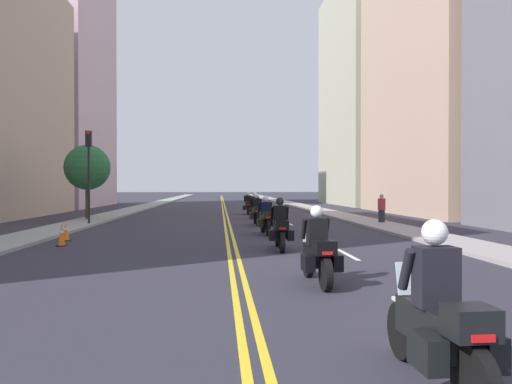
{
  "coord_description": "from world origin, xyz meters",
  "views": [
    {
      "loc": [
        -0.41,
        -0.07,
        1.99
      ],
      "look_at": [
        1.37,
        23.62,
        1.74
      ],
      "focal_mm": 34.26,
      "sensor_mm": 36.0,
      "label": 1
    }
  ],
  "objects_px": {
    "street_tree_0": "(87,168)",
    "motorcycle_4": "(256,212)",
    "motorcycle_3": "(266,219)",
    "motorcycle_1": "(318,253)",
    "motorcycle_2": "(280,229)",
    "traffic_cone_0": "(66,232)",
    "traffic_cone_1": "(61,235)",
    "motorcycle_0": "(439,322)",
    "traffic_light_near": "(89,160)",
    "motorcycle_6": "(248,205)",
    "pedestrian_0": "(382,209)",
    "motorcycle_5": "(255,208)"
  },
  "relations": [
    {
      "from": "motorcycle_1",
      "to": "pedestrian_0",
      "type": "relative_size",
      "value": 1.32
    },
    {
      "from": "motorcycle_1",
      "to": "traffic_light_near",
      "type": "relative_size",
      "value": 0.44
    },
    {
      "from": "motorcycle_3",
      "to": "motorcycle_6",
      "type": "height_order",
      "value": "motorcycle_6"
    },
    {
      "from": "traffic_light_near",
      "to": "motorcycle_3",
      "type": "bearing_deg",
      "value": -31.72
    },
    {
      "from": "pedestrian_0",
      "to": "motorcycle_2",
      "type": "bearing_deg",
      "value": -156.19
    },
    {
      "from": "motorcycle_4",
      "to": "traffic_cone_0",
      "type": "relative_size",
      "value": 3.13
    },
    {
      "from": "motorcycle_4",
      "to": "traffic_light_near",
      "type": "bearing_deg",
      "value": 176.47
    },
    {
      "from": "motorcycle_2",
      "to": "traffic_cone_0",
      "type": "relative_size",
      "value": 3.22
    },
    {
      "from": "motorcycle_1",
      "to": "traffic_light_near",
      "type": "xyz_separation_m",
      "value": [
        -8.67,
        15.78,
        2.7
      ]
    },
    {
      "from": "motorcycle_2",
      "to": "motorcycle_5",
      "type": "xyz_separation_m",
      "value": [
        0.29,
        15.23,
        0.02
      ]
    },
    {
      "from": "motorcycle_1",
      "to": "traffic_cone_0",
      "type": "relative_size",
      "value": 3.09
    },
    {
      "from": "motorcycle_3",
      "to": "motorcycle_5",
      "type": "distance_m",
      "value": 10.26
    },
    {
      "from": "motorcycle_3",
      "to": "street_tree_0",
      "type": "relative_size",
      "value": 0.48
    },
    {
      "from": "motorcycle_2",
      "to": "motorcycle_4",
      "type": "relative_size",
      "value": 1.03
    },
    {
      "from": "motorcycle_1",
      "to": "traffic_cone_1",
      "type": "relative_size",
      "value": 2.84
    },
    {
      "from": "street_tree_0",
      "to": "motorcycle_1",
      "type": "bearing_deg",
      "value": -63.45
    },
    {
      "from": "motorcycle_6",
      "to": "street_tree_0",
      "type": "xyz_separation_m",
      "value": [
        -9.77,
        -6.11,
        2.46
      ]
    },
    {
      "from": "motorcycle_2",
      "to": "traffic_cone_0",
      "type": "bearing_deg",
      "value": 159.15
    },
    {
      "from": "pedestrian_0",
      "to": "motorcycle_6",
      "type": "bearing_deg",
      "value": 90.17
    },
    {
      "from": "motorcycle_1",
      "to": "motorcycle_5",
      "type": "xyz_separation_m",
      "value": [
        0.21,
        20.72,
        0.02
      ]
    },
    {
      "from": "motorcycle_0",
      "to": "traffic_cone_0",
      "type": "xyz_separation_m",
      "value": [
        -7.79,
        13.8,
        -0.33
      ]
    },
    {
      "from": "traffic_cone_0",
      "to": "motorcycle_1",
      "type": "bearing_deg",
      "value": -48.51
    },
    {
      "from": "motorcycle_3",
      "to": "traffic_cone_1",
      "type": "relative_size",
      "value": 2.84
    },
    {
      "from": "pedestrian_0",
      "to": "motorcycle_0",
      "type": "bearing_deg",
      "value": -139.66
    },
    {
      "from": "motorcycle_4",
      "to": "pedestrian_0",
      "type": "height_order",
      "value": "motorcycle_4"
    },
    {
      "from": "motorcycle_2",
      "to": "traffic_light_near",
      "type": "bearing_deg",
      "value": 131.63
    },
    {
      "from": "motorcycle_3",
      "to": "motorcycle_2",
      "type": "bearing_deg",
      "value": -93.48
    },
    {
      "from": "motorcycle_3",
      "to": "motorcycle_5",
      "type": "xyz_separation_m",
      "value": [
        0.27,
        10.26,
        0.02
      ]
    },
    {
      "from": "street_tree_0",
      "to": "motorcycle_2",
      "type": "bearing_deg",
      "value": -55.38
    },
    {
      "from": "motorcycle_5",
      "to": "motorcycle_3",
      "type": "bearing_deg",
      "value": -88.35
    },
    {
      "from": "traffic_cone_1",
      "to": "motorcycle_1",
      "type": "bearing_deg",
      "value": -44.0
    },
    {
      "from": "motorcycle_5",
      "to": "pedestrian_0",
      "type": "distance_m",
      "value": 8.28
    },
    {
      "from": "motorcycle_1",
      "to": "motorcycle_6",
      "type": "distance_m",
      "value": 25.53
    },
    {
      "from": "motorcycle_6",
      "to": "traffic_cone_1",
      "type": "height_order",
      "value": "motorcycle_6"
    },
    {
      "from": "motorcycle_1",
      "to": "pedestrian_0",
      "type": "bearing_deg",
      "value": 64.18
    },
    {
      "from": "pedestrian_0",
      "to": "motorcycle_4",
      "type": "bearing_deg",
      "value": 147.74
    },
    {
      "from": "motorcycle_4",
      "to": "motorcycle_6",
      "type": "bearing_deg",
      "value": 88.32
    },
    {
      "from": "motorcycle_0",
      "to": "traffic_light_near",
      "type": "relative_size",
      "value": 0.45
    },
    {
      "from": "traffic_light_near",
      "to": "pedestrian_0",
      "type": "distance_m",
      "value": 15.43
    },
    {
      "from": "motorcycle_4",
      "to": "traffic_cone_1",
      "type": "distance_m",
      "value": 11.02
    },
    {
      "from": "traffic_cone_1",
      "to": "motorcycle_0",
      "type": "bearing_deg",
      "value": -58.64
    },
    {
      "from": "motorcycle_0",
      "to": "pedestrian_0",
      "type": "height_order",
      "value": "motorcycle_0"
    },
    {
      "from": "motorcycle_1",
      "to": "traffic_light_near",
      "type": "height_order",
      "value": "traffic_light_near"
    },
    {
      "from": "motorcycle_0",
      "to": "motorcycle_2",
      "type": "xyz_separation_m",
      "value": [
        -0.23,
        10.65,
        -0.01
      ]
    },
    {
      "from": "motorcycle_0",
      "to": "traffic_light_near",
      "type": "xyz_separation_m",
      "value": [
        -8.82,
        20.94,
        2.68
      ]
    },
    {
      "from": "motorcycle_3",
      "to": "traffic_cone_1",
      "type": "xyz_separation_m",
      "value": [
        -7.22,
        -3.42,
        -0.29
      ]
    },
    {
      "from": "motorcycle_3",
      "to": "pedestrian_0",
      "type": "xyz_separation_m",
      "value": [
        6.61,
        4.92,
        0.17
      ]
    },
    {
      "from": "motorcycle_3",
      "to": "motorcycle_4",
      "type": "relative_size",
      "value": 0.99
    },
    {
      "from": "street_tree_0",
      "to": "motorcycle_4",
      "type": "bearing_deg",
      "value": -22.83
    },
    {
      "from": "motorcycle_4",
      "to": "traffic_light_near",
      "type": "xyz_separation_m",
      "value": [
        -8.58,
        0.41,
        2.68
      ]
    }
  ]
}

